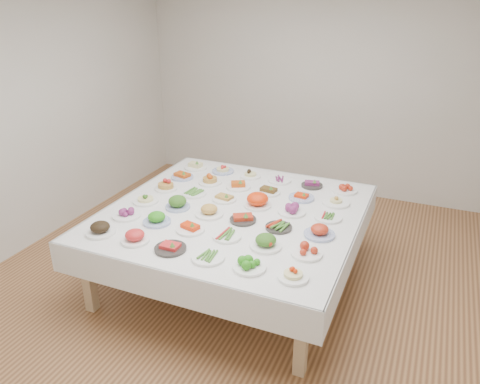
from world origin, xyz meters
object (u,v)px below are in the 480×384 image
at_px(display_table, 234,216).
at_px(dish_18, 166,183).
at_px(dish_0, 100,227).
at_px(dish_35, 345,187).

distance_m(display_table, dish_18, 0.89).
bearing_deg(display_table, dish_18, 168.16).
distance_m(dish_0, dish_35, 2.45).
bearing_deg(dish_0, dish_18, 89.71).
relative_size(dish_18, dish_35, 0.90).
relative_size(display_table, dish_0, 9.28).
bearing_deg(dish_35, display_table, -135.21).
height_order(dish_0, dish_35, dish_0).
bearing_deg(display_table, dish_0, -134.74).
bearing_deg(dish_18, dish_35, 21.62).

